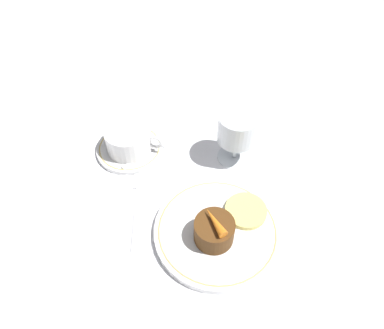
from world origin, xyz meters
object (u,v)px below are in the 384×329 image
dessert_cake (214,231)px  fork (137,197)px  dinner_plate (217,231)px  coffee_cup (129,138)px  wine_glass (237,131)px

dessert_cake → fork: bearing=159.2°
dinner_plate → fork: size_ratio=1.21×
fork → dessert_cake: bearing=-20.8°
coffee_cup → fork: coffee_cup is taller
dinner_plate → coffee_cup: bearing=143.4°
dinner_plate → wine_glass: (0.00, 0.19, 0.07)m
coffee_cup → wine_glass: (0.22, 0.03, 0.04)m
dinner_plate → dessert_cake: bearing=-100.8°
fork → dessert_cake: size_ratio=2.68×
dinner_plate → wine_glass: bearing=88.6°
coffee_cup → dessert_cake: 0.27m
wine_glass → dessert_cake: wine_glass is taller
fork → wine_glass: bearing=40.7°
dinner_plate → fork: 0.17m
dinner_plate → wine_glass: 0.20m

